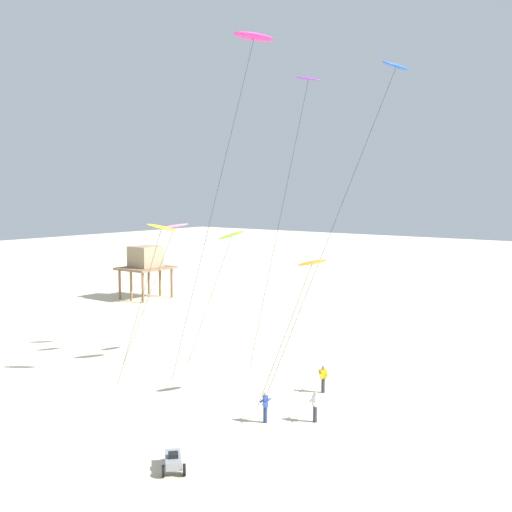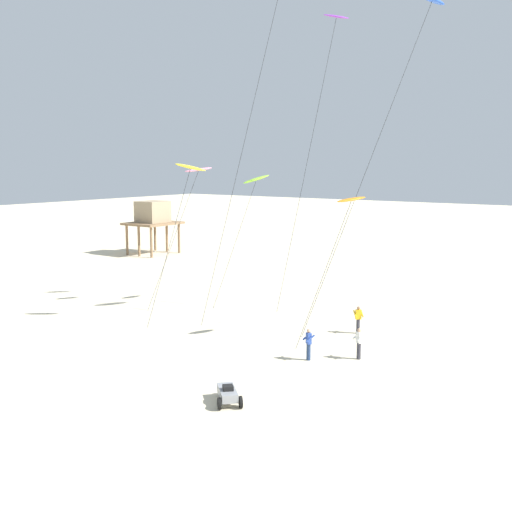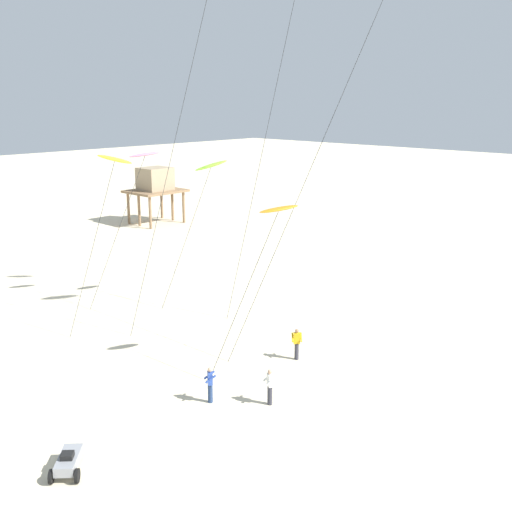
% 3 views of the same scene
% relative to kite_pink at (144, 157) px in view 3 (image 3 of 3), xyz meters
% --- Properties ---
extents(ground_plane, '(260.00, 260.00, 0.00)m').
position_rel_kite_pink_xyz_m(ground_plane, '(-5.17, -20.82, -9.59)').
color(ground_plane, beige).
extents(kite_pink, '(4.46, 2.65, 9.97)m').
position_rel_kite_pink_xyz_m(kite_pink, '(0.00, 0.00, 0.00)').
color(kite_pink, pink).
rests_on(kite_pink, ground).
extents(kite_yellow, '(3.47, 2.36, 10.29)m').
position_rel_kite_pink_xyz_m(kite_yellow, '(-4.22, -2.93, 0.19)').
color(kite_yellow, yellow).
rests_on(kite_yellow, ground).
extents(kite_orange, '(4.09, 2.36, 8.40)m').
position_rel_kite_pink_xyz_m(kite_orange, '(-2.26, -13.12, -1.52)').
color(kite_orange, orange).
rests_on(kite_orange, ground).
extents(kite_lime, '(4.07, 2.40, 9.45)m').
position_rel_kite_pink_xyz_m(kite_lime, '(2.83, -3.01, -0.63)').
color(kite_lime, '#8CD833').
rests_on(kite_lime, ground).
extents(kite_flyer_nearest, '(0.72, 0.72, 1.67)m').
position_rel_kite_pink_xyz_m(kite_flyer_nearest, '(-6.69, -13.10, -8.70)').
color(kite_flyer_nearest, navy).
rests_on(kite_flyer_nearest, ground).
extents(kite_flyer_middle, '(0.73, 0.73, 1.67)m').
position_rel_kite_pink_xyz_m(kite_flyer_middle, '(-0.38, -12.85, -8.70)').
color(kite_flyer_middle, '#33333D').
rests_on(kite_flyer_middle, ground).
extents(kite_flyer_furthest, '(0.69, 0.70, 1.67)m').
position_rel_kite_pink_xyz_m(kite_flyer_furthest, '(-5.01, -15.17, -8.70)').
color(kite_flyer_furthest, '#33333D').
rests_on(kite_flyer_furthest, ground).
extents(stilt_house, '(5.57, 4.69, 5.95)m').
position_rel_kite_pink_xyz_m(stilt_house, '(17.11, 21.20, -5.28)').
color(stilt_house, '#846647').
rests_on(stilt_house, ground).
extents(beach_buggy, '(1.90, 1.92, 0.82)m').
position_rel_kite_pink_xyz_m(beach_buggy, '(-13.90, -13.32, -9.16)').
color(beach_buggy, gray).
rests_on(beach_buggy, ground).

